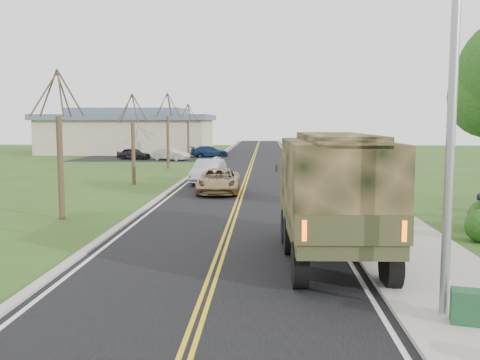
# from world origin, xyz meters

# --- Properties ---
(ground) EXTENTS (160.00, 160.00, 0.00)m
(ground) POSITION_xyz_m (0.00, 0.00, 0.00)
(ground) COLOR #2D4617
(ground) RESTS_ON ground
(road) EXTENTS (8.00, 120.00, 0.01)m
(road) POSITION_xyz_m (0.00, 40.00, 0.01)
(road) COLOR black
(road) RESTS_ON ground
(curb_right) EXTENTS (0.30, 120.00, 0.12)m
(curb_right) POSITION_xyz_m (4.15, 40.00, 0.06)
(curb_right) COLOR #9E998E
(curb_right) RESTS_ON ground
(sidewalk_right) EXTENTS (3.20, 120.00, 0.10)m
(sidewalk_right) POSITION_xyz_m (5.90, 40.00, 0.05)
(sidewalk_right) COLOR #9E998E
(sidewalk_right) RESTS_ON ground
(curb_left) EXTENTS (0.30, 120.00, 0.10)m
(curb_left) POSITION_xyz_m (-4.15, 40.00, 0.05)
(curb_left) COLOR #9E998E
(curb_left) RESTS_ON ground
(street_light) EXTENTS (1.65, 0.22, 8.00)m
(street_light) POSITION_xyz_m (4.90, -0.50, 4.43)
(street_light) COLOR gray
(street_light) RESTS_ON ground
(bare_tree_a) EXTENTS (1.93, 2.26, 6.08)m
(bare_tree_a) POSITION_xyz_m (-7.00, 10.00, 2.63)
(bare_tree_a) COLOR #38281C
(bare_tree_a) RESTS_ON ground
(bare_tree_b) EXTENTS (1.83, 2.14, 5.73)m
(bare_tree_b) POSITION_xyz_m (-7.00, 22.00, 2.48)
(bare_tree_b) COLOR #38281C
(bare_tree_b) RESTS_ON ground
(bare_tree_c) EXTENTS (2.04, 2.39, 6.42)m
(bare_tree_c) POSITION_xyz_m (-7.00, 34.00, 2.78)
(bare_tree_c) COLOR #38281C
(bare_tree_c) RESTS_ON ground
(bare_tree_d) EXTENTS (1.88, 2.20, 5.91)m
(bare_tree_d) POSITION_xyz_m (-7.00, 46.00, 2.55)
(bare_tree_d) COLOR #38281C
(bare_tree_d) RESTS_ON ground
(commercial_building) EXTENTS (25.50, 21.50, 5.65)m
(commercial_building) POSITION_xyz_m (-15.98, 55.97, 2.69)
(commercial_building) COLOR tan
(commercial_building) RESTS_ON ground
(military_truck) EXTENTS (2.73, 7.40, 3.66)m
(military_truck) POSITION_xyz_m (3.21, 3.79, 2.09)
(military_truck) COLOR black
(military_truck) RESTS_ON ground
(suv_champagne) EXTENTS (2.39, 4.96, 1.36)m
(suv_champagne) POSITION_xyz_m (-1.28, 18.33, 0.68)
(suv_champagne) COLOR #9D8259
(suv_champagne) RESTS_ON ground
(sedan_silver) EXTENTS (2.05, 4.78, 1.53)m
(sedan_silver) POSITION_xyz_m (-2.36, 23.10, 0.77)
(sedan_silver) COLOR #B9B9BF
(sedan_silver) RESTS_ON ground
(utility_box_far) EXTENTS (0.64, 0.57, 0.65)m
(utility_box_far) POSITION_xyz_m (5.23, -1.06, 0.43)
(utility_box_far) COLOR #184525
(utility_box_far) RESTS_ON sidewalk_right
(lot_car_dark) EXTENTS (3.82, 2.34, 1.22)m
(lot_car_dark) POSITION_xyz_m (-12.56, 44.32, 0.61)
(lot_car_dark) COLOR black
(lot_car_dark) RESTS_ON ground
(lot_car_silver) EXTENTS (4.19, 2.85, 1.31)m
(lot_car_silver) POSITION_xyz_m (-8.49, 43.33, 0.65)
(lot_car_silver) COLOR #B4B4B9
(lot_car_silver) RESTS_ON ground
(lot_car_navy) EXTENTS (4.65, 3.20, 1.25)m
(lot_car_navy) POSITION_xyz_m (-5.00, 48.73, 0.62)
(lot_car_navy) COLOR #11213E
(lot_car_navy) RESTS_ON ground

